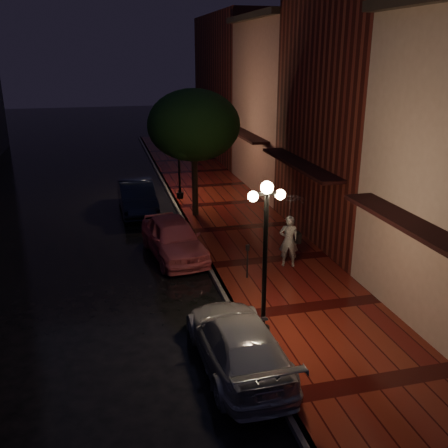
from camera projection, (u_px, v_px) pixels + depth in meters
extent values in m
plane|color=black|center=(210.00, 269.00, 18.00)|extent=(120.00, 120.00, 0.00)
cube|color=#4D100D|center=(269.00, 261.00, 18.49)|extent=(4.50, 60.00, 0.15)
cube|color=#595451|center=(210.00, 267.00, 17.98)|extent=(0.25, 60.00, 0.15)
cube|color=#511914|center=(372.00, 104.00, 19.64)|extent=(5.00, 8.00, 11.00)
cube|color=#8C5951|center=(295.00, 109.00, 27.31)|extent=(5.00, 8.00, 9.00)
cube|color=#511914|center=(245.00, 88.00, 36.33)|extent=(5.00, 12.00, 10.00)
cylinder|color=black|center=(265.00, 269.00, 12.79)|extent=(0.12, 0.12, 4.00)
cylinder|color=black|center=(263.00, 332.00, 13.39)|extent=(0.36, 0.36, 0.30)
cube|color=black|center=(267.00, 194.00, 12.14)|extent=(0.70, 0.08, 0.08)
sphere|color=#FFD999|center=(267.00, 188.00, 12.09)|extent=(0.32, 0.32, 0.32)
sphere|color=#FFD999|center=(253.00, 196.00, 12.08)|extent=(0.26, 0.26, 0.26)
sphere|color=#FFD999|center=(280.00, 195.00, 12.24)|extent=(0.26, 0.26, 0.26)
cylinder|color=black|center=(179.00, 161.00, 25.64)|extent=(0.12, 0.12, 4.00)
cylinder|color=black|center=(180.00, 195.00, 26.25)|extent=(0.36, 0.36, 0.30)
cube|color=black|center=(178.00, 121.00, 25.00)|extent=(0.70, 0.08, 0.08)
sphere|color=#FFD999|center=(178.00, 118.00, 24.95)|extent=(0.32, 0.32, 0.32)
sphere|color=#FFD999|center=(171.00, 122.00, 24.93)|extent=(0.26, 0.26, 0.26)
sphere|color=#FFD999|center=(185.00, 122.00, 25.09)|extent=(0.26, 0.26, 0.26)
cylinder|color=black|center=(195.00, 182.00, 23.08)|extent=(0.28, 0.28, 3.20)
ellipsoid|color=black|center=(194.00, 125.00, 22.23)|extent=(4.16, 4.16, 3.20)
sphere|color=black|center=(206.00, 136.00, 23.14)|extent=(1.80, 1.80, 1.80)
sphere|color=black|center=(183.00, 139.00, 21.62)|extent=(1.80, 1.80, 1.80)
imported|color=#BF4E5B|center=(174.00, 238.00, 18.89)|extent=(2.37, 4.65, 1.51)
imported|color=black|center=(137.00, 197.00, 24.27)|extent=(1.73, 4.66, 1.52)
imported|color=#9E9EA5|center=(238.00, 342.00, 12.21)|extent=(2.02, 4.72, 1.35)
imported|color=white|center=(289.00, 241.00, 17.63)|extent=(0.81, 0.67, 1.89)
imported|color=silver|center=(290.00, 209.00, 17.24)|extent=(1.10, 1.12, 1.01)
cylinder|color=black|center=(289.00, 229.00, 17.49)|extent=(0.02, 0.02, 1.51)
cube|color=black|center=(298.00, 237.00, 17.62)|extent=(0.15, 0.35, 0.38)
cylinder|color=black|center=(247.00, 264.00, 16.82)|extent=(0.05, 0.05, 1.00)
cube|color=black|center=(248.00, 248.00, 16.63)|extent=(0.13, 0.11, 0.20)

